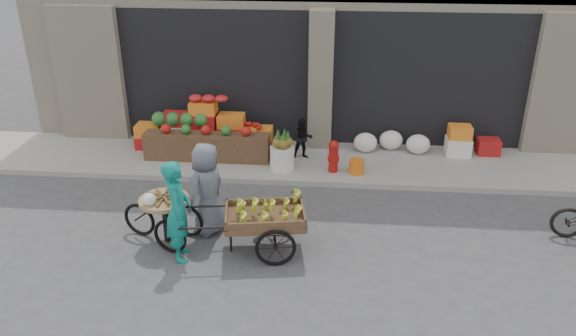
# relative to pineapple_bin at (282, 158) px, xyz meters

# --- Properties ---
(ground) EXTENTS (80.00, 80.00, 0.00)m
(ground) POSITION_rel_pineapple_bin_xyz_m (0.75, -3.60, -0.37)
(ground) COLOR #424244
(ground) RESTS_ON ground
(sidewalk) EXTENTS (18.00, 2.20, 0.12)m
(sidewalk) POSITION_rel_pineapple_bin_xyz_m (0.75, 0.50, -0.31)
(sidewalk) COLOR gray
(sidewalk) RESTS_ON ground
(fruit_display) EXTENTS (3.10, 1.12, 1.24)m
(fruit_display) POSITION_rel_pineapple_bin_xyz_m (-1.73, 0.78, 0.30)
(fruit_display) COLOR #A61717
(fruit_display) RESTS_ON sidewalk
(pineapple_bin) EXTENTS (0.52, 0.52, 0.50)m
(pineapple_bin) POSITION_rel_pineapple_bin_xyz_m (0.00, 0.00, 0.00)
(pineapple_bin) COLOR silver
(pineapple_bin) RESTS_ON sidewalk
(fire_hydrant) EXTENTS (0.22, 0.22, 0.71)m
(fire_hydrant) POSITION_rel_pineapple_bin_xyz_m (1.10, -0.05, 0.13)
(fire_hydrant) COLOR #A5140F
(fire_hydrant) RESTS_ON sidewalk
(orange_bucket) EXTENTS (0.32, 0.32, 0.30)m
(orange_bucket) POSITION_rel_pineapple_bin_xyz_m (1.60, -0.10, -0.10)
(orange_bucket) COLOR orange
(orange_bucket) RESTS_ON sidewalk
(right_bay_goods) EXTENTS (3.35, 0.60, 0.70)m
(right_bay_goods) POSITION_rel_pineapple_bin_xyz_m (3.36, 1.10, 0.04)
(right_bay_goods) COLOR silver
(right_bay_goods) RESTS_ON sidewalk
(seated_person) EXTENTS (0.51, 0.43, 0.93)m
(seated_person) POSITION_rel_pineapple_bin_xyz_m (0.40, 0.60, 0.21)
(seated_person) COLOR black
(seated_person) RESTS_ON sidewalk
(banana_cart) EXTENTS (2.36, 1.25, 0.94)m
(banana_cart) POSITION_rel_pineapple_bin_xyz_m (-0.04, -3.03, 0.31)
(banana_cart) COLOR brown
(banana_cart) RESTS_ON ground
(vendor_woman) EXTENTS (0.56, 0.72, 1.74)m
(vendor_woman) POSITION_rel_pineapple_bin_xyz_m (-1.35, -3.35, 0.50)
(vendor_woman) COLOR #107D6F
(vendor_woman) RESTS_ON ground
(tricycle_cart) EXTENTS (1.46, 1.04, 0.95)m
(tricycle_cart) POSITION_rel_pineapple_bin_xyz_m (-1.73, -2.89, 0.20)
(tricycle_cart) COLOR #9E7F51
(tricycle_cart) RESTS_ON ground
(vendor_grey) EXTENTS (0.85, 0.97, 1.68)m
(vendor_grey) POSITION_rel_pineapple_bin_xyz_m (-1.07, -2.49, 0.47)
(vendor_grey) COLOR slate
(vendor_grey) RESTS_ON ground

